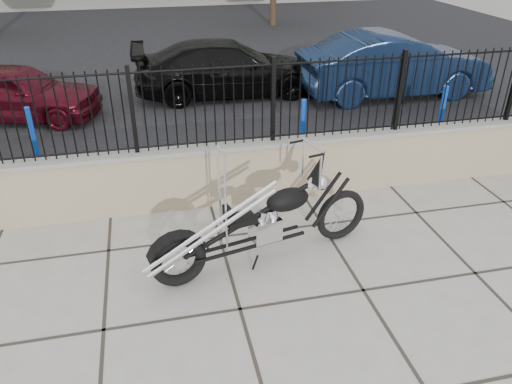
{
  "coord_description": "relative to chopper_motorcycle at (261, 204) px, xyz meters",
  "views": [
    {
      "loc": [
        -0.76,
        -4.26,
        3.9
      ],
      "look_at": [
        0.44,
        1.14,
        0.86
      ],
      "focal_mm": 35.0,
      "sensor_mm": 36.0,
      "label": 1
    }
  ],
  "objects": [
    {
      "name": "ground_plane",
      "position": [
        -0.44,
        -0.84,
        -0.86
      ],
      "size": [
        90.0,
        90.0,
        0.0
      ],
      "primitive_type": "plane",
      "color": "#99968E",
      "rests_on": "ground"
    },
    {
      "name": "parking_lot",
      "position": [
        -0.44,
        11.66,
        -0.86
      ],
      "size": [
        30.0,
        30.0,
        0.0
      ],
      "primitive_type": "plane",
      "color": "black",
      "rests_on": "ground"
    },
    {
      "name": "retaining_wall",
      "position": [
        -0.44,
        1.66,
        -0.38
      ],
      "size": [
        14.0,
        0.36,
        0.96
      ],
      "primitive_type": "cube",
      "color": "gray",
      "rests_on": "ground_plane"
    },
    {
      "name": "iron_fence",
      "position": [
        -0.44,
        1.66,
        0.7
      ],
      "size": [
        14.0,
        0.08,
        1.2
      ],
      "primitive_type": "cube",
      "color": "black",
      "rests_on": "retaining_wall"
    },
    {
      "name": "chopper_motorcycle",
      "position": [
        0.0,
        0.0,
        0.0
      ],
      "size": [
        2.9,
        1.13,
        1.71
      ],
      "primitive_type": null,
      "rotation": [
        0.0,
        0.0,
        0.23
      ],
      "color": "black",
      "rests_on": "ground_plane"
    },
    {
      "name": "car_red",
      "position": [
        -4.0,
        6.26,
        -0.25
      ],
      "size": [
        3.82,
        2.38,
        1.21
      ],
      "primitive_type": "imported",
      "rotation": [
        0.0,
        0.0,
        1.28
      ],
      "color": "#470A15",
      "rests_on": "parking_lot"
    },
    {
      "name": "car_black",
      "position": [
        0.77,
        6.98,
        -0.2
      ],
      "size": [
        4.58,
        1.91,
        1.32
      ],
      "primitive_type": "imported",
      "rotation": [
        0.0,
        0.0,
        1.56
      ],
      "color": "black",
      "rests_on": "parking_lot"
    },
    {
      "name": "car_blue",
      "position": [
        4.72,
        6.02,
        -0.09
      ],
      "size": [
        4.65,
        1.66,
        1.53
      ],
      "primitive_type": "imported",
      "rotation": [
        0.0,
        0.0,
        1.58
      ],
      "color": "#0F1D38",
      "rests_on": "parking_lot"
    },
    {
      "name": "bollard_a",
      "position": [
        -3.34,
        4.04,
        -0.38
      ],
      "size": [
        0.14,
        0.14,
        0.96
      ],
      "primitive_type": "cylinder",
      "rotation": [
        0.0,
        0.0,
        0.29
      ],
      "color": "#0D17C3",
      "rests_on": "ground_plane"
    },
    {
      "name": "bollard_b",
      "position": [
        1.68,
        3.62,
        -0.42
      ],
      "size": [
        0.13,
        0.13,
        0.88
      ],
      "primitive_type": "cylinder",
      "rotation": [
        0.0,
        0.0,
        -0.31
      ],
      "color": "#0B58AF",
      "rests_on": "ground_plane"
    },
    {
      "name": "bollard_c",
      "position": [
        4.73,
        3.72,
        -0.4
      ],
      "size": [
        0.14,
        0.14,
        0.91
      ],
      "primitive_type": "cylinder",
      "rotation": [
        0.0,
        0.0,
        0.41
      ],
      "color": "#0B4CA7",
      "rests_on": "ground_plane"
    }
  ]
}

